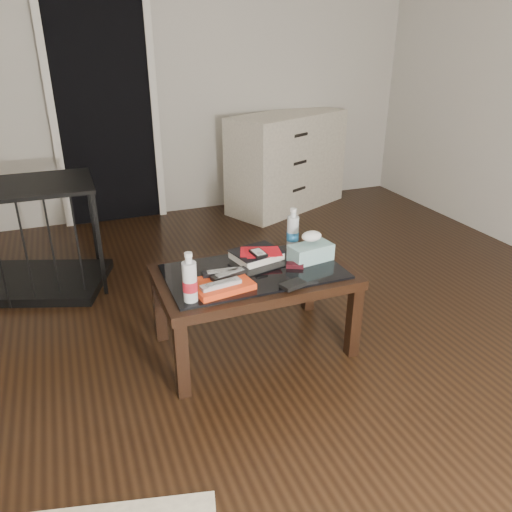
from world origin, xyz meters
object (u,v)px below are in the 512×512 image
(pet_crate, at_px, (31,255))
(water_bottle_left, at_px, (190,277))
(water_bottle_right, at_px, (293,229))
(tissue_box, at_px, (311,253))
(dresser, at_px, (287,162))
(coffee_table, at_px, (254,282))
(textbook, at_px, (256,255))

(pet_crate, height_order, water_bottle_left, pet_crate)
(pet_crate, relative_size, water_bottle_right, 4.41)
(water_bottle_right, xyz_separation_m, tissue_box, (0.02, -0.18, -0.07))
(dresser, xyz_separation_m, tissue_box, (-0.84, -2.13, 0.06))
(water_bottle_right, bearing_deg, pet_crate, 144.84)
(dresser, height_order, tissue_box, dresser)
(dresser, bearing_deg, tissue_box, -136.16)
(dresser, height_order, water_bottle_right, dresser)
(water_bottle_right, distance_m, tissue_box, 0.20)
(coffee_table, height_order, pet_crate, pet_crate)
(water_bottle_right, bearing_deg, tissue_box, -83.18)
(pet_crate, xyz_separation_m, textbook, (1.19, -1.07, 0.25))
(coffee_table, height_order, water_bottle_left, water_bottle_left)
(coffee_table, xyz_separation_m, tissue_box, (0.33, 0.01, 0.11))
(coffee_table, distance_m, tissue_box, 0.35)
(water_bottle_left, bearing_deg, tissue_box, 15.29)
(pet_crate, relative_size, water_bottle_left, 4.41)
(pet_crate, distance_m, water_bottle_left, 1.62)
(textbook, distance_m, water_bottle_left, 0.56)
(coffee_table, bearing_deg, water_bottle_right, 31.89)
(coffee_table, distance_m, water_bottle_right, 0.41)
(water_bottle_right, height_order, tissue_box, water_bottle_right)
(pet_crate, distance_m, water_bottle_right, 1.79)
(coffee_table, height_order, tissue_box, tissue_box)
(water_bottle_left, xyz_separation_m, water_bottle_right, (0.69, 0.38, 0.00))
(dresser, relative_size, water_bottle_left, 5.46)
(coffee_table, distance_m, textbook, 0.17)
(textbook, bearing_deg, water_bottle_left, -157.01)
(pet_crate, bearing_deg, tissue_box, -19.67)
(coffee_table, height_order, textbook, textbook)
(dresser, distance_m, water_bottle_right, 2.13)
(textbook, distance_m, water_bottle_right, 0.27)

